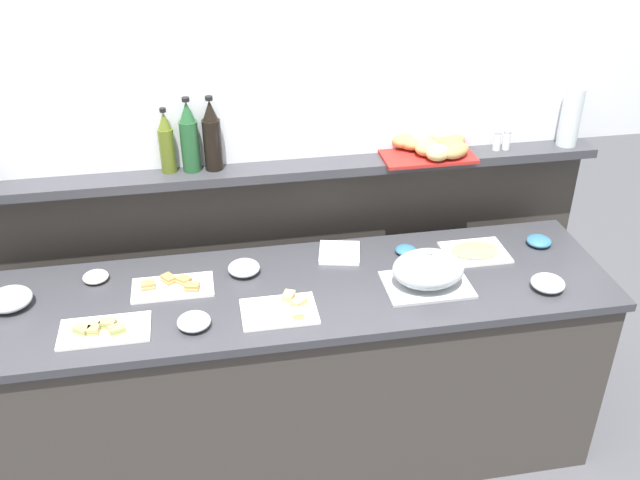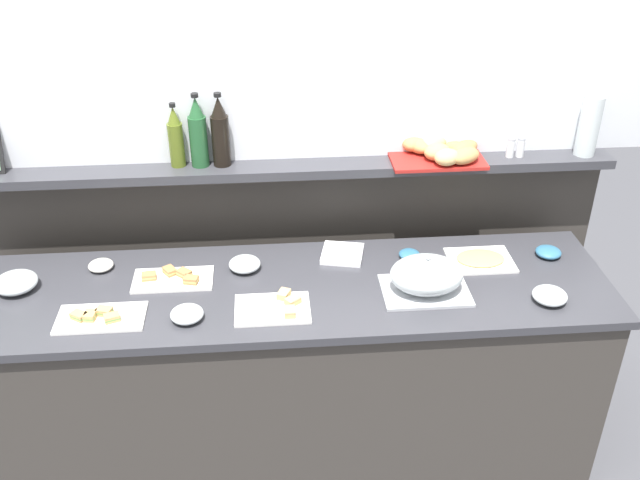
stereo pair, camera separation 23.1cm
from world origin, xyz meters
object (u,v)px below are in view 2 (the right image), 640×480
Objects in this scene: glass_bowl_medium at (187,315)px; olive_oil_bottle at (176,138)px; salt_shaker at (511,148)px; pepper_shaker at (521,147)px; cold_cuts_platter at (480,259)px; glass_bowl_small at (550,296)px; glass_bowl_large at (16,283)px; condiment_bowl_dark at (409,254)px; water_carafe at (589,126)px; serving_cloche at (426,276)px; sandwich_platter_side at (173,278)px; condiment_bowl_cream at (101,265)px; glass_bowl_extra at (245,264)px; bread_basket at (439,150)px; sandwich_platter_rear at (276,307)px; condiment_bowl_red at (548,252)px; sandwich_platter_front at (100,317)px; wine_bottle_dark at (220,133)px; wine_bottle_green at (198,134)px; napkin_stack at (342,254)px.

olive_oil_bottle is at bearing 94.83° from glass_bowl_medium.
pepper_shaker is (0.04, 0.00, 0.00)m from salt_shaker.
cold_cuts_platter is 0.97× the size of olive_oil_bottle.
glass_bowl_large is at bearing 173.05° from glass_bowl_small.
salt_shaker is at bearing 28.97° from condiment_bowl_dark.
glass_bowl_medium is (0.68, -0.25, -0.01)m from glass_bowl_large.
glass_bowl_small is 0.50× the size of water_carafe.
serving_cloche is 1.61m from glass_bowl_large.
cold_cuts_platter is at bearing -125.41° from pepper_shaker.
serving_cloche is (0.99, -0.16, 0.06)m from sandwich_platter_side.
condiment_bowl_cream is at bearing 135.30° from glass_bowl_medium.
cold_cuts_platter is 1.01× the size of water_carafe.
glass_bowl_extra is 1.50× the size of pepper_shaker.
pepper_shaker is 0.36m from bread_basket.
water_carafe is (0.51, 0.31, 0.45)m from cold_cuts_platter.
condiment_bowl_dark is (0.57, 0.32, 0.01)m from sandwich_platter_rear.
water_carafe reaches higher than condiment_bowl_red.
condiment_bowl_cream is 1.15× the size of condiment_bowl_dark.
sandwich_platter_front is 1.22× the size of water_carafe.
sandwich_platter_side and sandwich_platter_rear have the same top height.
wine_bottle_dark reaches higher than glass_bowl_small.
condiment_bowl_dark is 0.22× the size of bread_basket.
serving_cloche is 3.32× the size of condiment_bowl_cream.
wine_bottle_dark reaches higher than glass_bowl_extra.
wine_bottle_green is at bearing 167.58° from condiment_bowl_red.
bread_basket reaches higher than condiment_bowl_dark.
condiment_bowl_cream reaches higher than condiment_bowl_dark.
sandwich_platter_front is at bearing -161.23° from pepper_shaker.
glass_bowl_extra reaches higher than condiment_bowl_dark.
bread_basket is 0.65m from water_carafe.
condiment_bowl_dark is 1.02m from wine_bottle_green.
sandwich_platter_side is 3.66× the size of salt_shaker.
sandwich_platter_side is 0.59m from olive_oil_bottle.
glass_bowl_extra is at bearing 57.05° from glass_bowl_medium.
wine_bottle_dark is (-0.20, 0.61, 0.46)m from sandwich_platter_rear.
bread_basket is (1.02, -0.02, -0.10)m from wine_bottle_green.
glass_bowl_large is 0.53× the size of wine_bottle_green.
condiment_bowl_cream is at bearing -147.55° from wine_bottle_green.
wine_bottle_dark is 0.77× the size of bread_basket.
glass_bowl_extra is at bearing -170.14° from napkin_stack.
sandwich_platter_side is at bearing -118.90° from wine_bottle_dark.
serving_cloche is at bearing -31.59° from wine_bottle_green.
cold_cuts_platter is at bearing -119.73° from salt_shaker.
sandwich_platter_front reaches higher than napkin_stack.
serving_cloche is at bearing -134.21° from pepper_shaker.
sandwich_platter_rear is at bearing -71.70° from wine_bottle_dark.
cold_cuts_platter is at bearing 1.57° from glass_bowl_large.
glass_bowl_extra reaches higher than sandwich_platter_front.
pepper_shaker reaches higher than glass_bowl_large.
glass_bowl_small is at bearing -109.54° from condiment_bowl_red.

